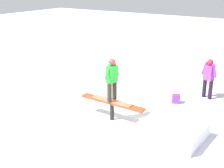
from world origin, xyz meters
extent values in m
plane|color=white|center=(0.00, 0.00, 0.00)|extent=(60.00, 60.00, 0.00)
cylinder|color=black|center=(0.00, 0.00, 0.29)|extent=(0.14, 0.14, 0.58)
cube|color=#A53F1E|center=(0.00, 0.00, 0.62)|extent=(2.40, 0.35, 0.08)
cube|color=white|center=(-2.17, 0.06, 0.22)|extent=(1.84, 1.55, 0.44)
cube|color=#F67150|center=(0.00, 0.00, 0.68)|extent=(1.51, 0.34, 0.03)
cylinder|color=#323023|center=(-0.01, -0.14, 1.01)|extent=(0.15, 0.15, 0.63)
cylinder|color=#323023|center=(0.01, 0.14, 1.01)|extent=(0.15, 0.15, 0.63)
cube|color=green|center=(0.00, 0.00, 1.60)|extent=(0.23, 0.37, 0.56)
cylinder|color=green|center=(-0.01, -0.22, 1.73)|extent=(0.10, 0.30, 0.51)
cylinder|color=green|center=(0.01, 0.22, 1.73)|extent=(0.10, 0.30, 0.51)
sphere|color=red|center=(0.00, 0.00, 1.99)|extent=(0.23, 0.23, 0.23)
cylinder|color=black|center=(-2.14, -3.70, 0.37)|extent=(0.16, 0.16, 0.74)
cylinder|color=black|center=(-1.87, -3.81, 0.37)|extent=(0.16, 0.16, 0.74)
cube|color=purple|center=(-2.01, -3.75, 1.04)|extent=(0.43, 0.35, 0.60)
cylinder|color=purple|center=(-2.23, -3.67, 1.18)|extent=(0.27, 0.18, 0.54)
cylinder|color=purple|center=(-1.79, -3.84, 1.18)|extent=(0.27, 0.18, 0.54)
sphere|color=red|center=(-2.01, -3.75, 1.46)|extent=(0.24, 0.24, 0.24)
cube|color=white|center=(5.76, -1.49, 0.01)|extent=(1.34, 0.78, 0.02)
cube|color=purple|center=(-1.21, -2.57, 0.17)|extent=(0.37, 0.33, 0.34)
camera|label=1|loc=(-5.30, 7.93, 4.50)|focal=50.00mm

